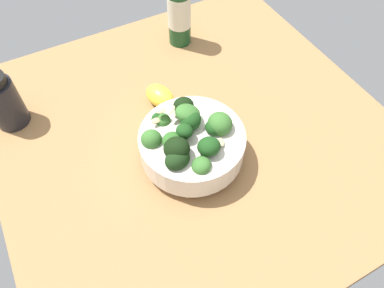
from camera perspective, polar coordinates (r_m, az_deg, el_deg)
ground_plane at (r=70.12cm, az=0.14°, el=1.32°), size 70.97×70.97×4.52cm
bowl_of_broccoli at (r=60.56cm, az=-0.14°, el=0.30°), size 17.64×17.64×10.69cm
lemon_wedge at (r=71.38cm, az=-5.03°, el=7.47°), size 6.05×7.51×3.88cm
bottle_tall at (r=81.91cm, az=-2.03°, el=20.26°), size 4.99×4.99×17.45cm
bottle_short at (r=73.80cm, az=-27.39°, el=5.91°), size 6.05×6.05×10.98cm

